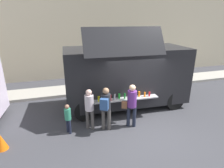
{
  "coord_description": "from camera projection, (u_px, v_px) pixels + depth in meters",
  "views": [
    {
      "loc": [
        -3.07,
        -5.58,
        4.04
      ],
      "look_at": [
        -0.83,
        1.91,
        1.3
      ],
      "focal_mm": 29.77,
      "sensor_mm": 36.0,
      "label": 1
    }
  ],
  "objects": [
    {
      "name": "traffic_cone_orange",
      "position": [
        1.0,
        142.0,
        6.02
      ],
      "size": [
        0.36,
        0.36,
        0.55
      ],
      "primitive_type": "cone",
      "color": "orange",
      "rests_on": "ground"
    },
    {
      "name": "customer_mid_with_backpack",
      "position": [
        106.0,
        105.0,
        6.82
      ],
      "size": [
        0.47,
        0.56,
        1.71
      ],
      "rotation": [
        0.0,
        0.0,
        1.07
      ],
      "color": "#494542",
      "rests_on": "ground"
    },
    {
      "name": "curb_strip",
      "position": [
        43.0,
        93.0,
        10.53
      ],
      "size": [
        28.0,
        1.6,
        0.15
      ],
      "primitive_type": "cube",
      "color": "#9E998E",
      "rests_on": "ground"
    },
    {
      "name": "trash_bin",
      "position": [
        169.0,
        76.0,
        12.28
      ],
      "size": [
        0.6,
        0.6,
        0.96
      ],
      "primitive_type": "cylinder",
      "color": "#2B6136",
      "rests_on": "ground"
    },
    {
      "name": "ground_plane",
      "position": [
        147.0,
        129.0,
        7.21
      ],
      "size": [
        60.0,
        60.0,
        0.0
      ],
      "primitive_type": "plane",
      "color": "#38383D"
    },
    {
      "name": "food_truck_main",
      "position": [
        126.0,
        75.0,
        8.76
      ],
      "size": [
        5.69,
        3.15,
        3.78
      ],
      "rotation": [
        0.0,
        0.0,
        -0.05
      ],
      "color": "black",
      "rests_on": "ground"
    },
    {
      "name": "child_near_queue",
      "position": [
        68.0,
        116.0,
        6.75
      ],
      "size": [
        0.24,
        0.24,
        1.16
      ],
      "rotation": [
        0.0,
        0.0,
        0.53
      ],
      "color": "#1E2338",
      "rests_on": "ground"
    },
    {
      "name": "customer_rear_waiting",
      "position": [
        89.0,
        106.0,
        6.93
      ],
      "size": [
        0.33,
        0.33,
        1.64
      ],
      "rotation": [
        0.0,
        0.0,
        0.91
      ],
      "color": "#4B4644",
      "rests_on": "ground"
    },
    {
      "name": "building_behind",
      "position": [
        54.0,
        21.0,
        13.06
      ],
      "size": [
        32.0,
        2.4,
        7.86
      ],
      "primitive_type": "cube",
      "color": "beige",
      "rests_on": "ground"
    },
    {
      "name": "customer_front_ordering",
      "position": [
        131.0,
        102.0,
        7.08
      ],
      "size": [
        0.56,
        0.41,
        1.75
      ],
      "rotation": [
        0.0,
        0.0,
        1.12
      ],
      "color": "#1F2435",
      "rests_on": "ground"
    }
  ]
}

